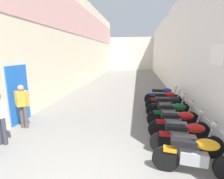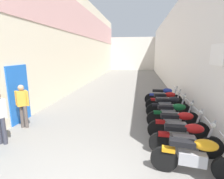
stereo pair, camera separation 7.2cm
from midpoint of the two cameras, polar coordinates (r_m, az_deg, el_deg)
The scene contains 12 objects.
ground_plane at distance 13.36m, azimuth 3.40°, elevation 0.54°, with size 41.30×41.30×0.00m, color slate.
building_left at distance 15.75m, azimuth -9.23°, elevation 15.22°, with size 0.45×25.30×7.07m.
building_right at distance 15.23m, azimuth 18.06°, elevation 12.32°, with size 0.45×25.30×5.77m.
building_far_end at distance 28.71m, azimuth 6.35°, elevation 11.65°, with size 9.73×2.00×5.01m, color beige.
motorcycle_nearest at distance 4.34m, azimuth 25.75°, elevation -18.98°, with size 1.84×0.58×1.04m.
motorcycle_second at distance 5.01m, azimuth 23.06°, elevation -14.42°, with size 1.85×0.58×1.04m.
motorcycle_third at distance 5.79m, azimuth 20.91°, elevation -10.62°, with size 1.85×0.58×1.04m.
motorcycle_fourth at distance 6.61m, azimuth 19.30°, elevation -7.69°, with size 1.85×0.58×1.04m.
motorcycle_fifth at distance 7.54m, azimuth 17.94°, elevation -5.18°, with size 1.84×0.58×1.04m.
motorcycle_sixth at distance 8.35m, azimuth 17.01°, elevation -3.46°, with size 1.84×0.58×1.04m.
motorcycle_seventh at distance 9.19m, azimuth 16.24°, elevation -2.02°, with size 1.85×0.58×1.04m.
pedestrian_mid_alley at distance 6.86m, azimuth -27.70°, elevation -4.06°, with size 0.52×0.38×1.57m.
Camera 1 is at (1.12, -2.39, 2.65)m, focal length 27.74 mm.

